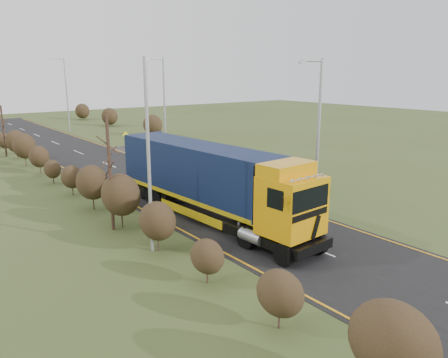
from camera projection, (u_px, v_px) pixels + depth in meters
ground at (255, 225)px, 23.97m from camera, size 160.00×160.00×0.00m
road at (164, 187)px, 31.70m from camera, size 8.00×120.00×0.02m
layby at (171, 157)px, 43.25m from camera, size 6.00×18.00×0.02m
lane_markings at (166, 188)px, 31.45m from camera, size 7.52×116.00×0.01m
hedgerow at (93, 184)px, 26.16m from camera, size 2.24×102.04×6.05m
lorry at (210, 178)px, 24.26m from camera, size 3.35×15.46×4.27m
car_red_hatchback at (188, 155)px, 39.97m from camera, size 3.13×4.68×1.48m
car_blue_sedan at (159, 142)px, 47.58m from camera, size 3.32×4.96×1.55m
streetlight_near at (317, 130)px, 25.27m from camera, size 1.90×0.18×8.91m
streetlight_mid at (163, 104)px, 40.62m from camera, size 2.02×0.19×9.51m
streetlight_far at (66, 91)px, 60.39m from camera, size 2.14×0.20×10.10m
left_pole at (149, 159)px, 19.45m from camera, size 0.16×0.16×8.80m
speed_sign at (218, 159)px, 34.58m from camera, size 0.59×0.10×2.13m
warning_board at (126, 138)px, 47.57m from camera, size 0.73×0.11×1.90m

